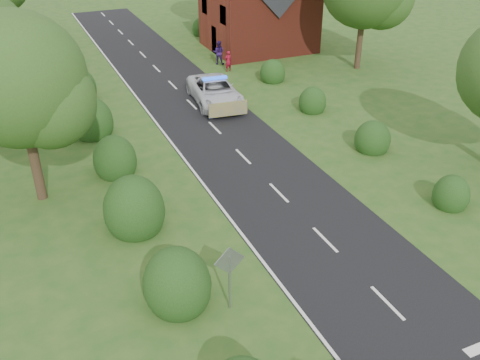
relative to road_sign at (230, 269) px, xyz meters
name	(u,v)px	position (x,y,z in m)	size (l,w,h in m)	color
ground	(387,303)	(5.00, -2.00, -1.65)	(120.00, 120.00, 0.00)	#26521B
road	(221,135)	(5.00, 13.00, -1.64)	(6.00, 70.00, 0.02)	black
road_markings	(208,155)	(3.40, 10.93, -1.63)	(4.96, 70.00, 0.01)	white
hedgerow_left	(119,171)	(-1.51, 9.69, -0.91)	(2.75, 50.41, 3.00)	#1A3E13
hedgerow_right	(359,132)	(11.60, 9.21, -1.10)	(2.10, 45.78, 2.10)	#1A3E13
tree_left_a	(25,86)	(-4.75, 9.86, 3.69)	(5.74, 5.60, 8.38)	#332316
road_sign	(230,269)	(0.00, 0.00, 0.00)	(1.06, 0.08, 2.53)	gray
house	(259,2)	(14.49, 28.00, 2.13)	(8.00, 7.40, 9.17)	maroon
police_van	(215,91)	(6.46, 17.62, -0.85)	(3.25, 6.04, 1.75)	silver
pedestrian_red	(228,61)	(9.76, 23.27, -0.89)	(0.56, 0.37, 1.54)	maroon
pedestrian_purple	(219,52)	(9.78, 25.22, -0.75)	(0.88, 0.68, 1.80)	#2A1351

